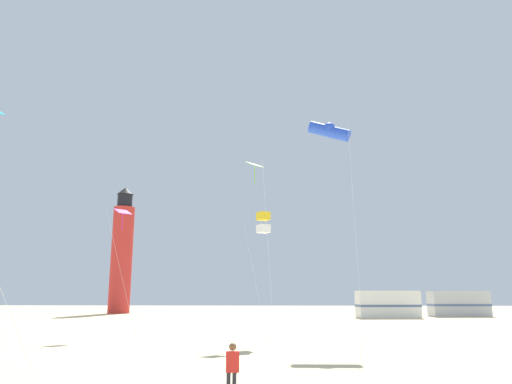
% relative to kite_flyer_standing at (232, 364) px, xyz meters
% --- Properties ---
extents(kite_flyer_standing, '(0.39, 0.54, 1.16)m').
position_rel_kite_flyer_standing_xyz_m(kite_flyer_standing, '(0.00, 0.00, 0.00)').
color(kite_flyer_standing, red).
rests_on(kite_flyer_standing, ground).
extents(kite_diamond_magenta, '(2.01, 2.00, 7.76)m').
position_rel_kite_flyer_standing_xyz_m(kite_diamond_magenta, '(-8.41, 16.08, 6.67)').
color(kite_diamond_magenta, silver).
rests_on(kite_diamond_magenta, ground).
extents(kite_box_gold, '(1.50, 1.50, 6.88)m').
position_rel_kite_flyer_standing_xyz_m(kite_box_gold, '(0.55, 12.71, 5.69)').
color(kite_box_gold, silver).
rests_on(kite_box_gold, ground).
extents(kite_tube_blue, '(2.85, 2.41, 12.52)m').
position_rel_kite_flyer_standing_xyz_m(kite_tube_blue, '(4.43, 13.40, 11.20)').
color(kite_tube_blue, silver).
rests_on(kite_tube_blue, ground).
extents(kite_diamond_lime, '(1.71, 1.71, 10.31)m').
position_rel_kite_flyer_standing_xyz_m(kite_diamond_lime, '(0.06, 14.45, 9.05)').
color(kite_diamond_lime, silver).
rests_on(kite_diamond_lime, ground).
extents(lighthouse_distant, '(2.80, 2.80, 16.80)m').
position_rel_kite_flyer_standing_xyz_m(lighthouse_distant, '(-19.19, 49.82, 7.22)').
color(lighthouse_distant, red).
rests_on(lighthouse_distant, ground).
extents(rv_van_white, '(6.61, 2.86, 2.80)m').
position_rel_kite_flyer_standing_xyz_m(rv_van_white, '(13.02, 38.70, 0.78)').
color(rv_van_white, white).
rests_on(rv_van_white, ground).
extents(rv_van_silver, '(6.59, 2.79, 2.80)m').
position_rel_kite_flyer_standing_xyz_m(rv_van_silver, '(21.80, 42.50, 0.78)').
color(rv_van_silver, '#B7BABF').
rests_on(rv_van_silver, ground).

